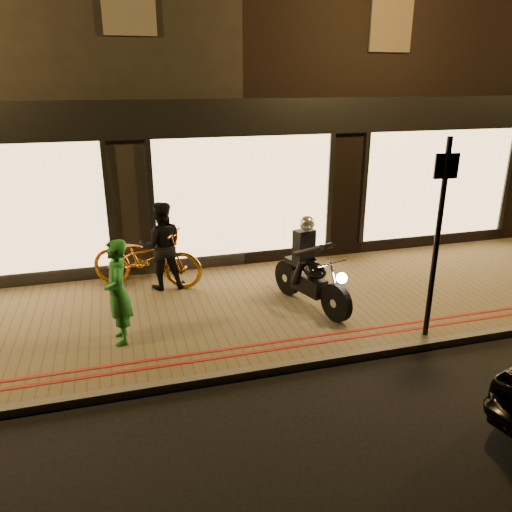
% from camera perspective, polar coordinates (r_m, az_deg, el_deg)
% --- Properties ---
extents(ground, '(90.00, 90.00, 0.00)m').
position_cam_1_polar(ground, '(7.27, 6.92, -12.57)').
color(ground, black).
rests_on(ground, ground).
extents(sidewalk, '(50.00, 4.00, 0.12)m').
position_cam_1_polar(sidewalk, '(8.88, 1.97, -5.69)').
color(sidewalk, brown).
rests_on(sidewalk, ground).
extents(kerb_stone, '(50.00, 0.14, 0.12)m').
position_cam_1_polar(kerb_stone, '(7.27, 6.79, -11.98)').
color(kerb_stone, '#59544C').
rests_on(kerb_stone, ground).
extents(red_kerb_lines, '(50.00, 0.26, 0.01)m').
position_cam_1_polar(red_kerb_lines, '(7.64, 5.36, -9.71)').
color(red_kerb_lines, maroon).
rests_on(red_kerb_lines, sidewalk).
extents(building_row, '(48.00, 10.11, 8.50)m').
position_cam_1_polar(building_row, '(14.84, -6.72, 21.01)').
color(building_row, black).
rests_on(building_row, ground).
extents(motorcycle, '(0.79, 1.89, 1.59)m').
position_cam_1_polar(motorcycle, '(8.55, 6.17, -1.90)').
color(motorcycle, black).
rests_on(motorcycle, sidewalk).
extents(sign_post, '(0.35, 0.09, 3.00)m').
position_cam_1_polar(sign_post, '(7.63, 20.11, 2.76)').
color(sign_post, black).
rests_on(sign_post, sidewalk).
extents(bicycle_gold, '(2.24, 1.54, 1.12)m').
position_cam_1_polar(bicycle_gold, '(9.57, -12.37, -0.24)').
color(bicycle_gold, '#C27922').
rests_on(bicycle_gold, sidewalk).
extents(person_green, '(0.41, 0.60, 1.59)m').
position_cam_1_polar(person_green, '(7.56, -15.52, -4.01)').
color(person_green, '#1E7026').
rests_on(person_green, sidewalk).
extents(person_dark, '(0.83, 0.66, 1.65)m').
position_cam_1_polar(person_dark, '(9.35, -10.73, 1.15)').
color(person_dark, black).
rests_on(person_dark, sidewalk).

